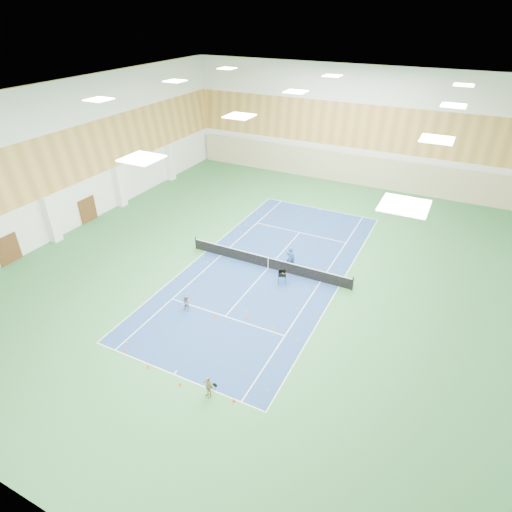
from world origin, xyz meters
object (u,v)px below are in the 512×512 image
at_px(child_court, 186,303).
at_px(coach, 290,258).
at_px(child_apron, 208,386).
at_px(ball_cart, 282,277).
at_px(tennis_net, 268,262).

bearing_deg(child_court, coach, 60.83).
distance_m(child_apron, ball_cart, 10.89).
distance_m(coach, ball_cart, 2.02).
distance_m(tennis_net, child_apron, 12.47).
relative_size(coach, ball_cart, 1.90).
height_order(tennis_net, child_court, child_court).
relative_size(child_court, ball_cart, 1.13).
bearing_deg(ball_cart, tennis_net, 119.58).
relative_size(tennis_net, coach, 6.77).
relative_size(child_court, child_apron, 0.90).
xyz_separation_m(tennis_net, coach, (1.52, 0.60, 0.40)).
bearing_deg(child_apron, tennis_net, 116.18).
height_order(child_court, child_apron, child_apron).
distance_m(coach, child_court, 8.59).
distance_m(coach, child_apron, 12.86).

